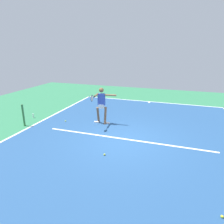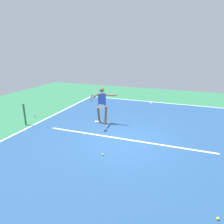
{
  "view_description": "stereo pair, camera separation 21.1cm",
  "coord_description": "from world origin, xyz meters",
  "px_view_note": "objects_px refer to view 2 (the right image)",
  "views": [
    {
      "loc": [
        -1.96,
        7.32,
        3.62
      ],
      "look_at": [
        0.8,
        -0.77,
        0.9
      ],
      "focal_mm": 32.68,
      "sensor_mm": 36.0,
      "label": 1
    },
    {
      "loc": [
        -2.16,
        7.25,
        3.62
      ],
      "look_at": [
        0.8,
        -0.77,
        0.9
      ],
      "focal_mm": 32.68,
      "sensor_mm": 36.0,
      "label": 2
    }
  ],
  "objects_px": {
    "tennis_ball_centre_court": "(103,154)",
    "tennis_ball_by_sideline": "(218,219)",
    "tennis_player": "(102,103)",
    "tennis_ball_by_baseline": "(66,121)",
    "water_bottle": "(35,115)",
    "net_post": "(25,115)",
    "tennis_ball_far_corner": "(99,114)"
  },
  "relations": [
    {
      "from": "net_post",
      "to": "tennis_ball_centre_court",
      "type": "xyz_separation_m",
      "value": [
        -4.66,
        1.4,
        -0.5
      ]
    },
    {
      "from": "tennis_player",
      "to": "water_bottle",
      "type": "distance_m",
      "value": 3.94
    },
    {
      "from": "tennis_player",
      "to": "tennis_ball_far_corner",
      "type": "relative_size",
      "value": 27.39
    },
    {
      "from": "tennis_ball_centre_court",
      "to": "tennis_ball_far_corner",
      "type": "distance_m",
      "value": 4.57
    },
    {
      "from": "net_post",
      "to": "tennis_ball_by_baseline",
      "type": "xyz_separation_m",
      "value": [
        -1.56,
        -1.14,
        -0.5
      ]
    },
    {
      "from": "tennis_ball_by_baseline",
      "to": "water_bottle",
      "type": "relative_size",
      "value": 0.3
    },
    {
      "from": "tennis_ball_by_baseline",
      "to": "tennis_ball_far_corner",
      "type": "distance_m",
      "value": 1.93
    },
    {
      "from": "tennis_player",
      "to": "tennis_ball_by_sideline",
      "type": "height_order",
      "value": "tennis_player"
    },
    {
      "from": "tennis_ball_centre_court",
      "to": "tennis_ball_far_corner",
      "type": "height_order",
      "value": "same"
    },
    {
      "from": "water_bottle",
      "to": "tennis_player",
      "type": "bearing_deg",
      "value": -174.27
    },
    {
      "from": "net_post",
      "to": "tennis_ball_centre_court",
      "type": "distance_m",
      "value": 4.89
    },
    {
      "from": "net_post",
      "to": "water_bottle",
      "type": "relative_size",
      "value": 4.86
    },
    {
      "from": "tennis_ball_centre_court",
      "to": "tennis_ball_far_corner",
      "type": "xyz_separation_m",
      "value": [
        1.98,
        -4.12,
        0.0
      ]
    },
    {
      "from": "water_bottle",
      "to": "tennis_ball_by_sideline",
      "type": "bearing_deg",
      "value": 153.57
    },
    {
      "from": "tennis_ball_far_corner",
      "to": "tennis_ball_by_baseline",
      "type": "bearing_deg",
      "value": 54.64
    },
    {
      "from": "tennis_ball_far_corner",
      "to": "tennis_ball_by_sideline",
      "type": "distance_m",
      "value": 7.98
    },
    {
      "from": "tennis_ball_centre_court",
      "to": "tennis_ball_by_sideline",
      "type": "distance_m",
      "value": 3.86
    },
    {
      "from": "tennis_ball_centre_court",
      "to": "water_bottle",
      "type": "bearing_deg",
      "value": -26.43
    },
    {
      "from": "net_post",
      "to": "tennis_ball_by_baseline",
      "type": "height_order",
      "value": "net_post"
    },
    {
      "from": "net_post",
      "to": "tennis_player",
      "type": "height_order",
      "value": "tennis_player"
    },
    {
      "from": "tennis_player",
      "to": "tennis_ball_centre_court",
      "type": "bearing_deg",
      "value": 107.51
    },
    {
      "from": "tennis_ball_centre_court",
      "to": "water_bottle",
      "type": "height_order",
      "value": "water_bottle"
    },
    {
      "from": "tennis_ball_far_corner",
      "to": "tennis_player",
      "type": "bearing_deg",
      "value": 120.86
    },
    {
      "from": "tennis_player",
      "to": "tennis_ball_centre_court",
      "type": "relative_size",
      "value": 27.39
    },
    {
      "from": "tennis_ball_by_baseline",
      "to": "tennis_ball_far_corner",
      "type": "relative_size",
      "value": 1.0
    },
    {
      "from": "net_post",
      "to": "water_bottle",
      "type": "distance_m",
      "value": 1.26
    },
    {
      "from": "tennis_ball_by_baseline",
      "to": "net_post",
      "type": "bearing_deg",
      "value": 36.28
    },
    {
      "from": "tennis_ball_centre_court",
      "to": "water_bottle",
      "type": "relative_size",
      "value": 0.3
    },
    {
      "from": "tennis_ball_far_corner",
      "to": "tennis_ball_by_sideline",
      "type": "relative_size",
      "value": 1.0
    },
    {
      "from": "tennis_ball_far_corner",
      "to": "water_bottle",
      "type": "distance_m",
      "value": 3.47
    },
    {
      "from": "net_post",
      "to": "tennis_ball_centre_court",
      "type": "relative_size",
      "value": 16.21
    },
    {
      "from": "net_post",
      "to": "tennis_ball_by_sideline",
      "type": "xyz_separation_m",
      "value": [
        -8.11,
        3.12,
        -0.5
      ]
    }
  ]
}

